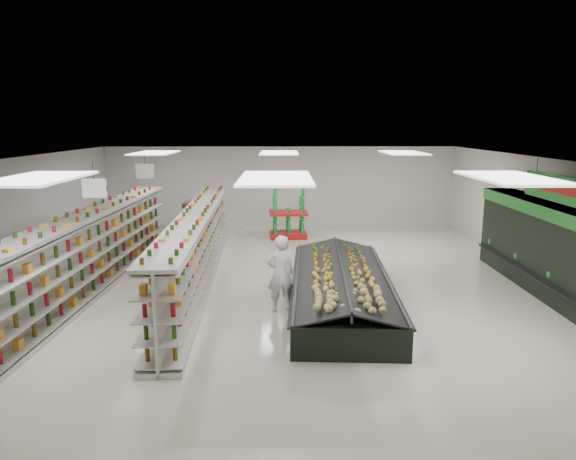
{
  "coord_description": "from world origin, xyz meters",
  "views": [
    {
      "loc": [
        0.12,
        -12.64,
        4.04
      ],
      "look_at": [
        0.25,
        0.41,
        1.36
      ],
      "focal_mm": 32.0,
      "sensor_mm": 36.0,
      "label": 1
    }
  ],
  "objects_px": {
    "gondola_left": "(86,258)",
    "shopper_main": "(281,274)",
    "produce_island": "(341,285)",
    "shopper_background": "(190,227)",
    "soda_endcap": "(288,215)",
    "gondola_center": "(198,250)"
  },
  "relations": [
    {
      "from": "gondola_left",
      "to": "shopper_main",
      "type": "xyz_separation_m",
      "value": [
        4.7,
        -1.25,
        -0.03
      ]
    },
    {
      "from": "produce_island",
      "to": "shopper_background",
      "type": "distance_m",
      "value": 6.19
    },
    {
      "from": "gondola_left",
      "to": "soda_endcap",
      "type": "bearing_deg",
      "value": 53.74
    },
    {
      "from": "gondola_left",
      "to": "produce_island",
      "type": "bearing_deg",
      "value": -4.78
    },
    {
      "from": "soda_endcap",
      "to": "shopper_background",
      "type": "relative_size",
      "value": 0.96
    },
    {
      "from": "gondola_center",
      "to": "shopper_background",
      "type": "height_order",
      "value": "gondola_center"
    },
    {
      "from": "shopper_main",
      "to": "shopper_background",
      "type": "height_order",
      "value": "shopper_background"
    },
    {
      "from": "gondola_center",
      "to": "shopper_background",
      "type": "xyz_separation_m",
      "value": [
        -0.7,
        2.81,
        0.05
      ]
    },
    {
      "from": "gondola_left",
      "to": "shopper_main",
      "type": "relative_size",
      "value": 6.54
    },
    {
      "from": "gondola_center",
      "to": "soda_endcap",
      "type": "bearing_deg",
      "value": 63.59
    },
    {
      "from": "gondola_center",
      "to": "produce_island",
      "type": "xyz_separation_m",
      "value": [
        3.55,
        -1.66,
        -0.43
      ]
    },
    {
      "from": "produce_island",
      "to": "shopper_main",
      "type": "xyz_separation_m",
      "value": [
        -1.39,
        -0.52,
        0.44
      ]
    },
    {
      "from": "gondola_left",
      "to": "gondola_center",
      "type": "relative_size",
      "value": 1.05
    },
    {
      "from": "produce_island",
      "to": "shopper_background",
      "type": "relative_size",
      "value": 3.47
    },
    {
      "from": "gondola_center",
      "to": "soda_endcap",
      "type": "height_order",
      "value": "gondola_center"
    },
    {
      "from": "soda_endcap",
      "to": "shopper_main",
      "type": "relative_size",
      "value": 1.01
    },
    {
      "from": "gondola_center",
      "to": "soda_endcap",
      "type": "distance_m",
      "value": 5.85
    },
    {
      "from": "soda_endcap",
      "to": "shopper_background",
      "type": "xyz_separation_m",
      "value": [
        -3.11,
        -2.52,
        0.06
      ]
    },
    {
      "from": "gondola_center",
      "to": "gondola_left",
      "type": "bearing_deg",
      "value": -161.91
    },
    {
      "from": "gondola_left",
      "to": "shopper_background",
      "type": "relative_size",
      "value": 6.24
    },
    {
      "from": "soda_endcap",
      "to": "produce_island",
      "type": "bearing_deg",
      "value": -80.75
    },
    {
      "from": "produce_island",
      "to": "soda_endcap",
      "type": "xyz_separation_m",
      "value": [
        -1.14,
        7.0,
        0.42
      ]
    }
  ]
}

